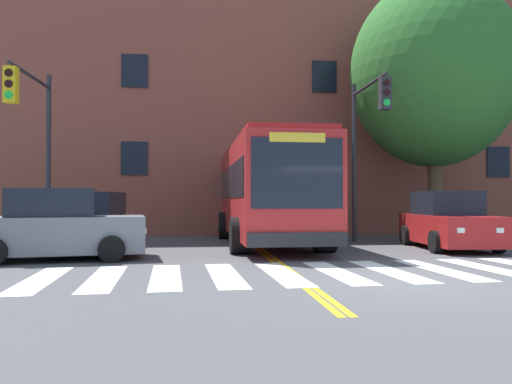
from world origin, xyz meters
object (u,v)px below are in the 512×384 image
car_silver_near_lane (92,223)px  car_red_far_lane (448,223)px  city_bus (266,190)px  traffic_light_far_corner (34,126)px  car_grey_cross_street (58,227)px  street_tree_curbside_large (434,73)px  car_tan_behind_bus (252,213)px  traffic_light_overhead (366,131)px

car_silver_near_lane → car_red_far_lane: car_red_far_lane is taller
city_bus → traffic_light_far_corner: size_ratio=1.84×
car_silver_near_lane → car_grey_cross_street: car_grey_cross_street is taller
car_grey_cross_street → traffic_light_far_corner: size_ratio=0.78×
car_silver_near_lane → street_tree_curbside_large: bearing=11.0°
city_bus → traffic_light_far_corner: (-7.41, -1.30, 1.95)m
car_tan_behind_bus → street_tree_curbside_large: bearing=-56.4°
city_bus → car_red_far_lane: (5.46, -2.44, -1.06)m
traffic_light_far_corner → street_tree_curbside_large: 14.59m
car_grey_cross_street → street_tree_curbside_large: size_ratio=0.44×
traffic_light_far_corner → street_tree_curbside_large: size_ratio=0.57×
city_bus → traffic_light_overhead: bearing=-15.5°
car_red_far_lane → car_tan_behind_bus: bearing=110.8°
city_bus → car_tan_behind_bus: size_ratio=2.21×
car_grey_cross_street → car_tan_behind_bus: bearing=65.1°
car_red_far_lane → city_bus: bearing=155.9°
traffic_light_far_corner → traffic_light_overhead: size_ratio=0.99×
traffic_light_far_corner → street_tree_curbside_large: bearing=9.2°
car_silver_near_lane → car_tan_behind_bus: size_ratio=0.83×
car_tan_behind_bus → street_tree_curbside_large: (6.10, -9.20, 5.64)m
city_bus → traffic_light_far_corner: 7.77m
city_bus → car_silver_near_lane: size_ratio=2.67×
traffic_light_far_corner → street_tree_curbside_large: (14.16, 2.29, 2.64)m
car_red_far_lane → traffic_light_far_corner: size_ratio=0.79×
traffic_light_overhead → traffic_light_far_corner: bearing=-178.0°
traffic_light_overhead → car_silver_near_lane: bearing=-176.9°
car_silver_near_lane → car_grey_cross_street: (-0.32, -2.63, 0.01)m
car_tan_behind_bus → traffic_light_overhead: (2.67, -11.11, 3.08)m
car_silver_near_lane → city_bus: bearing=14.0°
city_bus → car_grey_cross_street: city_bus is taller
city_bus → car_grey_cross_street: 7.29m
car_silver_near_lane → car_tan_behind_bus: bearing=61.5°
car_red_far_lane → traffic_light_far_corner: (-12.86, 1.14, 3.01)m
car_grey_cross_street → traffic_light_overhead: traffic_light_overhead is taller
city_bus → car_tan_behind_bus: bearing=86.3°
car_tan_behind_bus → car_grey_cross_street: size_ratio=1.07×
traffic_light_far_corner → traffic_light_overhead: (10.73, 0.37, 0.07)m
car_grey_cross_street → car_silver_near_lane: bearing=83.2°
car_tan_behind_bus → car_silver_near_lane: bearing=-118.5°
car_silver_near_lane → car_red_far_lane: 11.16m
car_red_far_lane → car_grey_cross_street: 11.54m
car_tan_behind_bus → car_grey_cross_street: 15.70m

